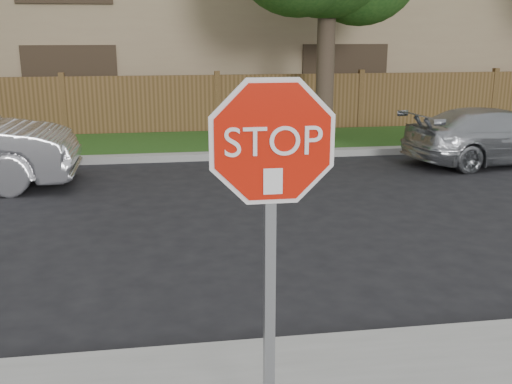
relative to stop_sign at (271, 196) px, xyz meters
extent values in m
plane|color=black|center=(0.86, 1.48, -1.83)|extent=(90.00, 90.00, 0.00)
cube|color=gray|center=(0.86, 9.63, -1.75)|extent=(70.00, 0.30, 0.15)
cube|color=#1E4714|center=(0.86, 11.28, -1.77)|extent=(70.00, 3.00, 0.12)
cube|color=#4E371B|center=(0.86, 12.88, -1.03)|extent=(70.00, 0.12, 1.60)
cube|color=#967C5D|center=(0.86, 18.48, 1.17)|extent=(34.00, 8.00, 6.00)
cylinder|color=#382B21|center=(3.36, 11.18, 0.13)|extent=(0.44, 0.44, 3.92)
cube|color=gray|center=(0.00, 0.05, -0.58)|extent=(0.06, 0.06, 2.30)
cylinder|color=white|center=(0.00, -0.02, 0.32)|extent=(1.01, 0.02, 1.01)
cylinder|color=red|center=(0.00, -0.03, 0.32)|extent=(0.93, 0.02, 0.93)
cube|color=white|center=(0.00, -0.05, 0.10)|extent=(0.11, 0.00, 0.15)
imported|color=#A9ACB0|center=(6.37, 8.36, -1.25)|extent=(4.22, 2.19, 1.17)
camera|label=1|loc=(-0.60, -3.26, 0.92)|focal=42.00mm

